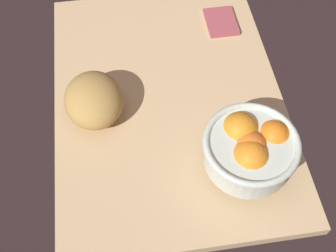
# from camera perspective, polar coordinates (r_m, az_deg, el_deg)

# --- Properties ---
(ground_plane) EXTENTS (0.82, 0.59, 0.03)m
(ground_plane) POSITION_cam_1_polar(r_m,az_deg,el_deg) (1.14, 0.03, 3.52)
(ground_plane) COLOR #D5B180
(fruit_bowl) EXTENTS (0.22, 0.22, 0.12)m
(fruit_bowl) POSITION_cam_1_polar(r_m,az_deg,el_deg) (0.98, 10.81, -2.86)
(fruit_bowl) COLOR silver
(fruit_bowl) RESTS_ON ground
(bread_loaf) EXTENTS (0.18, 0.16, 0.10)m
(bread_loaf) POSITION_cam_1_polar(r_m,az_deg,el_deg) (1.08, -9.77, 3.41)
(bread_loaf) COLOR tan
(bread_loaf) RESTS_ON ground
(napkin_folded) EXTENTS (0.12, 0.09, 0.01)m
(napkin_folded) POSITION_cam_1_polar(r_m,az_deg,el_deg) (1.32, 7.03, 13.52)
(napkin_folded) COLOR #AB4B54
(napkin_folded) RESTS_ON ground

